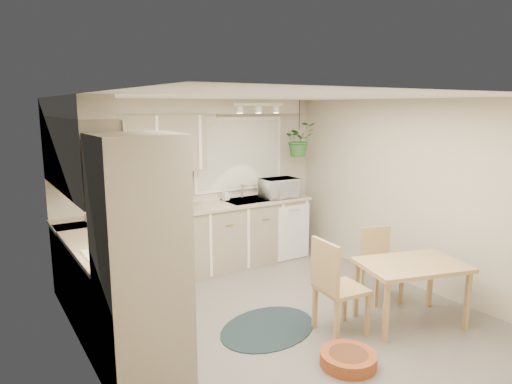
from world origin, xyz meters
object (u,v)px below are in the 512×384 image
at_px(braided_rug, 268,328).
at_px(microwave, 279,186).
at_px(chair_back, 382,265).
at_px(pet_bed, 348,359).
at_px(dining_table, 410,293).
at_px(chair_left, 342,286).

relative_size(braided_rug, microwave, 2.14).
distance_m(chair_back, braided_rug, 1.62).
bearing_deg(chair_back, pet_bed, 48.91).
bearing_deg(braided_rug, pet_bed, -77.23).
bearing_deg(chair_back, dining_table, 87.23).
height_order(braided_rug, microwave, microwave).
bearing_deg(dining_table, braided_rug, 152.22).
height_order(dining_table, chair_left, chair_left).
relative_size(chair_back, pet_bed, 1.70).
relative_size(dining_table, chair_back, 1.24).
bearing_deg(chair_left, chair_back, 115.06).
bearing_deg(braided_rug, microwave, 51.75).
bearing_deg(pet_bed, dining_table, 12.61).
bearing_deg(chair_back, microwave, -69.50).
bearing_deg(pet_bed, braided_rug, 102.77).
relative_size(dining_table, chair_left, 1.08).
xyz_separation_m(chair_left, braided_rug, (-0.60, 0.46, -0.50)).
height_order(dining_table, pet_bed, dining_table).
relative_size(chair_left, chair_back, 1.16).
xyz_separation_m(braided_rug, microwave, (1.44, 1.83, 1.12)).
bearing_deg(microwave, pet_bed, -112.34).
height_order(dining_table, braided_rug, dining_table).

